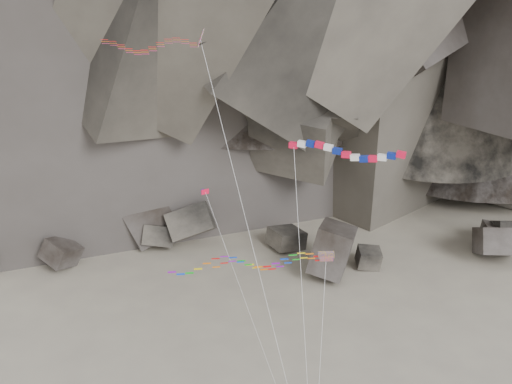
{
  "coord_description": "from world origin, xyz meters",
  "views": [
    {
      "loc": [
        -0.36,
        -41.66,
        39.29
      ],
      "look_at": [
        0.59,
        6.0,
        20.69
      ],
      "focal_mm": 45.0,
      "sensor_mm": 36.0,
      "label": 1
    }
  ],
  "objects_px": {
    "banner_kite": "(345,154)",
    "delta_kite": "(146,45)",
    "parafoil_kite": "(244,262)",
    "pennant_kite": "(226,249)"
  },
  "relations": [
    {
      "from": "parafoil_kite",
      "to": "pennant_kite",
      "type": "relative_size",
      "value": 0.81
    },
    {
      "from": "parafoil_kite",
      "to": "pennant_kite",
      "type": "bearing_deg",
      "value": 139.12
    },
    {
      "from": "delta_kite",
      "to": "parafoil_kite",
      "type": "xyz_separation_m",
      "value": [
        6.97,
        -5.71,
        -14.78
      ]
    },
    {
      "from": "pennant_kite",
      "to": "delta_kite",
      "type": "bearing_deg",
      "value": 116.48
    },
    {
      "from": "pennant_kite",
      "to": "banner_kite",
      "type": "bearing_deg",
      "value": -19.54
    },
    {
      "from": "banner_kite",
      "to": "parafoil_kite",
      "type": "bearing_deg",
      "value": -134.75
    },
    {
      "from": "parafoil_kite",
      "to": "pennant_kite",
      "type": "xyz_separation_m",
      "value": [
        -1.36,
        1.69,
        0.29
      ]
    },
    {
      "from": "delta_kite",
      "to": "pennant_kite",
      "type": "xyz_separation_m",
      "value": [
        5.61,
        -4.02,
        -14.49
      ]
    },
    {
      "from": "banner_kite",
      "to": "delta_kite",
      "type": "bearing_deg",
      "value": -167.13
    },
    {
      "from": "banner_kite",
      "to": "pennant_kite",
      "type": "xyz_separation_m",
      "value": [
        -8.87,
        -1.3,
        -6.98
      ]
    }
  ]
}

